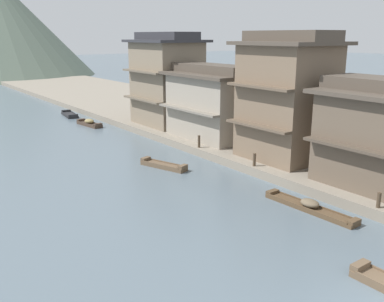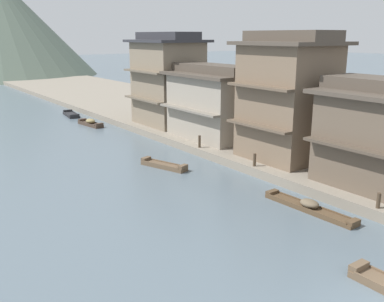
# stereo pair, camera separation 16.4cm
# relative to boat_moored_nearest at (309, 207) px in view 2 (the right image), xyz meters

# --- Properties ---
(riverbank_right) EXTENTS (18.00, 110.00, 0.60)m
(riverbank_right) POSITION_rel_boat_moored_nearest_xyz_m (10.57, 22.06, 0.11)
(riverbank_right) COLOR gray
(riverbank_right) RESTS_ON ground
(boat_moored_nearest) EXTENTS (1.04, 5.61, 0.62)m
(boat_moored_nearest) POSITION_rel_boat_moored_nearest_xyz_m (0.00, 0.00, 0.00)
(boat_moored_nearest) COLOR brown
(boat_moored_nearest) RESTS_ON ground
(boat_moored_second) EXTENTS (1.39, 3.79, 0.72)m
(boat_moored_second) POSITION_rel_boat_moored_nearest_xyz_m (-0.45, 28.02, 0.07)
(boat_moored_second) COLOR #423328
(boat_moored_second) RESTS_ON ground
(boat_moored_far) EXTENTS (1.64, 3.89, 0.47)m
(boat_moored_far) POSITION_rel_boat_moored_nearest_xyz_m (-0.06, 34.56, -0.03)
(boat_moored_far) COLOR #232326
(boat_moored_far) RESTS_ON ground
(boat_midriver_drifting) EXTENTS (1.92, 3.77, 0.48)m
(boat_midriver_drifting) POSITION_rel_boat_moored_nearest_xyz_m (-2.15, 11.08, -0.03)
(boat_midriver_drifting) COLOR brown
(boat_midriver_drifting) RESTS_ON ground
(house_waterfront_second) EXTENTS (6.05, 6.36, 8.74)m
(house_waterfront_second) POSITION_rel_boat_moored_nearest_xyz_m (5.15, 6.55, 4.71)
(house_waterfront_second) COLOR #75604C
(house_waterfront_second) RESTS_ON riverbank_right
(house_waterfront_tall) EXTENTS (5.38, 8.33, 6.14)m
(house_waterfront_tall) POSITION_rel_boat_moored_nearest_xyz_m (4.81, 14.53, 3.40)
(house_waterfront_tall) COLOR gray
(house_waterfront_tall) RESTS_ON riverbank_right
(house_waterfront_narrow) EXTENTS (5.94, 7.12, 8.74)m
(house_waterfront_narrow) POSITION_rel_boat_moored_nearest_xyz_m (5.09, 21.79, 4.71)
(house_waterfront_narrow) COLOR #7F705B
(house_waterfront_narrow) RESTS_ON riverbank_right
(mooring_post_dock_near) EXTENTS (0.20, 0.20, 0.79)m
(mooring_post_dock_near) POSITION_rel_boat_moored_nearest_xyz_m (1.92, -2.72, 0.80)
(mooring_post_dock_near) COLOR #473828
(mooring_post_dock_near) RESTS_ON riverbank_right
(mooring_post_dock_mid) EXTENTS (0.20, 0.20, 0.87)m
(mooring_post_dock_mid) POSITION_rel_boat_moored_nearest_xyz_m (1.92, 6.22, 0.84)
(mooring_post_dock_mid) COLOR #473828
(mooring_post_dock_mid) RESTS_ON riverbank_right
(mooring_post_dock_far) EXTENTS (0.20, 0.20, 0.95)m
(mooring_post_dock_far) POSITION_rel_boat_moored_nearest_xyz_m (1.92, 12.34, 0.88)
(mooring_post_dock_far) COLOR #473828
(mooring_post_dock_far) RESTS_ON riverbank_right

